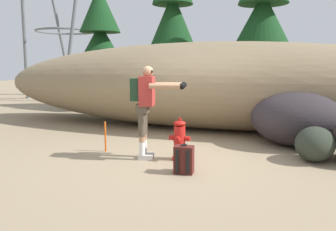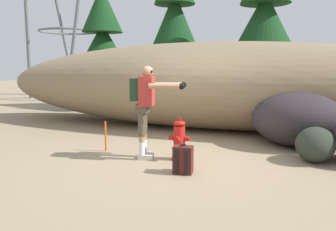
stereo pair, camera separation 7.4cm
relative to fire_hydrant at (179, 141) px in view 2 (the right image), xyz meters
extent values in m
cube|color=#998466|center=(-0.19, 0.15, -0.37)|extent=(56.00, 56.00, 0.04)
ellipsoid|color=#897556|center=(-0.19, 3.27, 0.81)|extent=(12.94, 3.20, 2.32)
cylinder|color=red|center=(0.00, 0.00, -0.33)|extent=(0.28, 0.28, 0.04)
cylinder|color=red|center=(0.00, 0.00, -0.02)|extent=(0.21, 0.21, 0.58)
ellipsoid|color=red|center=(0.00, 0.00, 0.31)|extent=(0.22, 0.22, 0.10)
cylinder|color=red|center=(0.00, 0.00, 0.39)|extent=(0.06, 0.06, 0.05)
cylinder|color=red|center=(-0.15, 0.00, 0.04)|extent=(0.09, 0.09, 0.09)
cylinder|color=red|center=(0.15, 0.00, 0.04)|extent=(0.09, 0.09, 0.09)
cylinder|color=red|center=(0.00, -0.14, 0.04)|extent=(0.11, 0.09, 0.11)
cube|color=beige|center=(-0.62, -0.03, -0.31)|extent=(0.28, 0.15, 0.09)
cylinder|color=white|center=(-0.67, -0.04, -0.14)|extent=(0.10, 0.10, 0.24)
cylinder|color=tan|center=(-0.67, -0.04, 0.03)|extent=(0.10, 0.10, 0.11)
cylinder|color=brown|center=(-0.67, -0.04, 0.31)|extent=(0.13, 0.13, 0.44)
cube|color=beige|center=(-0.57, -0.23, -0.31)|extent=(0.28, 0.15, 0.09)
cylinder|color=white|center=(-0.63, -0.24, -0.14)|extent=(0.10, 0.10, 0.24)
cylinder|color=tan|center=(-0.63, -0.24, 0.03)|extent=(0.10, 0.10, 0.11)
cylinder|color=brown|center=(-0.63, -0.24, 0.31)|extent=(0.13, 0.13, 0.44)
cube|color=brown|center=(-0.65, -0.14, 0.58)|extent=(0.27, 0.36, 0.16)
cube|color=#B2332D|center=(-0.57, -0.12, 0.89)|extent=(0.31, 0.40, 0.52)
cube|color=#1E3823|center=(-0.77, -0.17, 0.91)|extent=(0.22, 0.31, 0.40)
sphere|color=tan|center=(-0.55, -0.12, 1.23)|extent=(0.20, 0.20, 0.20)
cube|color=black|center=(-0.47, -0.10, 1.24)|extent=(0.05, 0.15, 0.04)
cylinder|color=tan|center=(-0.26, 0.17, 0.99)|extent=(0.59, 0.22, 0.09)
sphere|color=black|center=(0.00, 0.23, 0.99)|extent=(0.11, 0.11, 0.11)
cylinder|color=tan|center=(-0.17, -0.26, 0.99)|extent=(0.59, 0.22, 0.09)
sphere|color=black|center=(0.10, -0.20, 0.99)|extent=(0.11, 0.11, 0.11)
cube|color=#511E19|center=(0.29, -0.71, -0.13)|extent=(0.32, 0.22, 0.44)
cube|color=#511E19|center=(0.28, -0.58, -0.20)|extent=(0.21, 0.08, 0.20)
torus|color=black|center=(0.29, -0.71, 0.11)|extent=(0.10, 0.10, 0.02)
cube|color=black|center=(0.22, -0.83, -0.13)|extent=(0.05, 0.03, 0.37)
cube|color=black|center=(0.39, -0.82, -0.13)|extent=(0.05, 0.03, 0.37)
ellipsoid|color=#302A2E|center=(2.02, 1.87, 0.23)|extent=(1.92, 1.66, 1.16)
ellipsoid|color=#2C3328|center=(2.30, 0.71, -0.04)|extent=(0.82, 0.94, 0.62)
cylinder|color=#47331E|center=(-5.31, 6.35, 0.23)|extent=(0.30, 0.30, 1.17)
cone|color=#143D19|center=(-5.31, 6.35, 1.92)|extent=(2.50, 2.50, 2.19)
cone|color=#143D19|center=(-5.31, 6.35, 3.56)|extent=(1.62, 1.62, 1.83)
cylinder|color=#47331E|center=(-2.14, 5.99, 0.46)|extent=(0.27, 0.27, 1.63)
cone|color=#143D19|center=(-2.14, 5.99, 2.60)|extent=(2.24, 2.24, 2.64)
cylinder|color=#47331E|center=(0.97, 5.75, 0.49)|extent=(0.29, 0.29, 1.68)
cone|color=#143D19|center=(0.97, 5.75, 2.50)|extent=(2.44, 2.44, 2.33)
cylinder|color=slate|center=(-7.63, 10.60, 3.08)|extent=(1.01, 1.01, 6.88)
cylinder|color=slate|center=(-10.42, 10.60, 3.08)|extent=(1.01, 1.01, 6.88)
cylinder|color=slate|center=(-7.63, 7.81, 3.08)|extent=(1.01, 1.01, 6.88)
cylinder|color=slate|center=(-10.42, 7.81, 3.08)|extent=(1.01, 1.01, 6.88)
torus|color=slate|center=(-9.02, 9.21, 3.08)|extent=(3.00, 3.00, 0.10)
cylinder|color=#E55914|center=(-1.56, 0.07, -0.05)|extent=(0.04, 0.04, 0.60)
camera|label=1|loc=(1.73, -5.58, 1.34)|focal=35.47mm
camera|label=2|loc=(1.80, -5.55, 1.34)|focal=35.47mm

